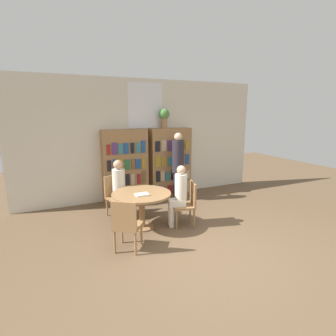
# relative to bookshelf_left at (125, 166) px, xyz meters

# --- Properties ---
(ground_plane) EXTENTS (16.00, 16.00, 0.00)m
(ground_plane) POSITION_rel_bookshelf_left_xyz_m (0.61, -3.10, -0.89)
(ground_plane) COLOR brown
(wall_back) EXTENTS (6.40, 0.07, 3.00)m
(wall_back) POSITION_rel_bookshelf_left_xyz_m (0.61, 0.19, 0.62)
(wall_back) COLOR beige
(wall_back) RESTS_ON ground_plane
(bookshelf_left) EXTENTS (1.10, 0.34, 1.79)m
(bookshelf_left) POSITION_rel_bookshelf_left_xyz_m (0.00, 0.00, 0.00)
(bookshelf_left) COLOR olive
(bookshelf_left) RESTS_ON ground_plane
(bookshelf_right) EXTENTS (1.10, 0.34, 1.79)m
(bookshelf_right) POSITION_rel_bookshelf_left_xyz_m (1.22, -0.00, -0.00)
(bookshelf_right) COLOR olive
(bookshelf_right) RESTS_ON ground_plane
(flower_vase) EXTENTS (0.27, 0.27, 0.49)m
(flower_vase) POSITION_rel_bookshelf_left_xyz_m (1.05, 0.00, 1.20)
(flower_vase) COLOR #997047
(flower_vase) RESTS_ON bookshelf_right
(reading_table) EXTENTS (1.12, 1.12, 0.70)m
(reading_table) POSITION_rel_bookshelf_left_xyz_m (-0.15, -1.66, -0.31)
(reading_table) COLOR olive
(reading_table) RESTS_ON ground_plane
(chair_near_camera) EXTENTS (0.56, 0.56, 0.87)m
(chair_near_camera) POSITION_rel_bookshelf_left_xyz_m (-0.65, -2.40, -0.41)
(chair_near_camera) COLOR olive
(chair_near_camera) RESTS_ON ground_plane
(chair_left_side) EXTENTS (0.51, 0.51, 0.87)m
(chair_left_side) POSITION_rel_bookshelf_left_xyz_m (-0.45, -0.82, -0.41)
(chair_left_side) COLOR olive
(chair_left_side) RESTS_ON ground_plane
(chair_far_side) EXTENTS (0.50, 0.50, 0.87)m
(chair_far_side) POSITION_rel_bookshelf_left_xyz_m (0.72, -1.91, -0.41)
(chair_far_side) COLOR olive
(chair_far_side) RESTS_ON ground_plane
(seated_reader_left) EXTENTS (0.35, 0.40, 1.23)m
(seated_reader_left) POSITION_rel_bookshelf_left_xyz_m (-0.39, -0.98, -0.19)
(seated_reader_left) COLOR beige
(seated_reader_left) RESTS_ON ground_plane
(seated_reader_right) EXTENTS (0.38, 0.32, 1.21)m
(seated_reader_right) POSITION_rel_bookshelf_left_xyz_m (0.54, -1.86, -0.22)
(seated_reader_right) COLOR silver
(seated_reader_right) RESTS_ON ground_plane
(librarian_standing) EXTENTS (0.29, 0.56, 1.71)m
(librarian_standing) POSITION_rel_bookshelf_left_xyz_m (1.20, -0.50, 0.15)
(librarian_standing) COLOR #28232D
(librarian_standing) RESTS_ON ground_plane
(open_book_on_table) EXTENTS (0.24, 0.18, 0.03)m
(open_book_on_table) POSITION_rel_bookshelf_left_xyz_m (-0.18, -1.81, -0.17)
(open_book_on_table) COLOR silver
(open_book_on_table) RESTS_ON reading_table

